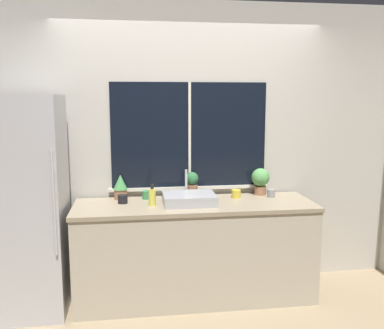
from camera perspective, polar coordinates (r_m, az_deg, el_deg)
The scene contains 14 objects.
ground_plane at distance 3.84m, azimuth 1.13°, elevation -19.25°, with size 14.00×14.00×0.00m, color #937F60.
wall_back at distance 4.12m, azimuth -0.39°, elevation 2.48°, with size 8.00×0.09×2.70m.
wall_right at distance 5.53m, azimuth 20.39°, elevation 3.55°, with size 0.06×7.00×2.70m.
counter at distance 3.95m, azimuth 0.39°, elevation -11.38°, with size 2.14×0.67×0.88m.
refrigerator at distance 3.84m, azimuth -21.64°, elevation -5.20°, with size 0.68×0.63×1.83m.
sink at distance 3.79m, azimuth -0.38°, elevation -4.57°, with size 0.46×0.41×0.27m.
potted_plant_left at distance 4.00m, azimuth -9.52°, elevation -2.89°, with size 0.13×0.13×0.23m.
potted_plant_center at distance 4.04m, azimuth 0.00°, elevation -2.57°, with size 0.12×0.12×0.24m.
potted_plant_right at distance 4.18m, azimuth 9.11°, elevation -1.99°, with size 0.17×0.17×0.26m.
soap_bottle at distance 3.74m, azimuth -5.32°, elevation -4.31°, with size 0.06×0.06×0.19m.
mug_grey at distance 4.11m, azimuth 10.51°, elevation -3.77°, with size 0.07×0.07×0.08m.
mug_black at distance 3.86m, azimuth -9.23°, elevation -4.58°, with size 0.09×0.09×0.08m.
mug_green at distance 3.99m, azimuth -6.10°, elevation -4.06°, with size 0.08×0.08×0.08m.
mug_yellow at distance 4.04m, azimuth 5.90°, elevation -3.90°, with size 0.09×0.09×0.08m.
Camera 1 is at (-0.54, -3.34, 1.81)m, focal length 40.00 mm.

